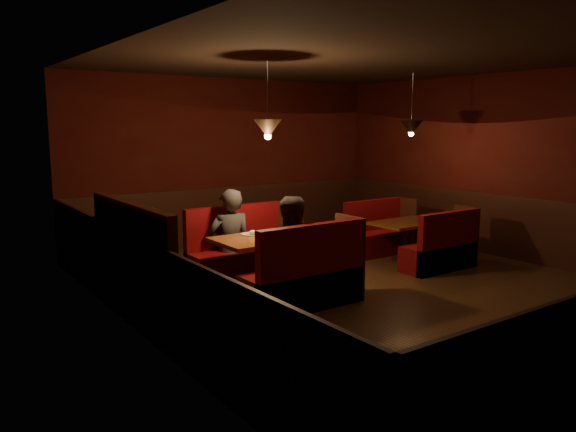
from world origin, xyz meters
TOP-DOWN VIEW (x-y plane):
  - room at (-0.28, 0.05)m, footprint 6.02×7.02m
  - main_table at (-1.14, 0.47)m, footprint 1.34×0.81m
  - main_bench_far at (-1.12, 1.23)m, footprint 1.47×0.53m
  - main_bench_near at (-1.12, -0.29)m, footprint 1.47×0.53m
  - second_table at (1.50, 0.61)m, footprint 1.11×0.71m
  - second_bench_far at (1.53, 1.27)m, footprint 1.23×0.46m
  - second_bench_near at (1.53, -0.05)m, footprint 1.23×0.46m
  - diner_a at (-1.32, 1.14)m, footprint 0.65×0.49m
  - diner_b at (-1.12, -0.08)m, footprint 0.94×0.83m

SIDE VIEW (x-z plane):
  - second_bench_far at x=1.53m, z-range -0.16..0.72m
  - second_bench_near at x=1.53m, z-range -0.16..0.72m
  - main_bench_far at x=-1.12m, z-range -0.18..0.82m
  - main_bench_near at x=-1.12m, z-range -0.18..0.82m
  - second_table at x=1.50m, z-range 0.15..0.78m
  - main_table at x=-1.14m, z-range 0.08..1.02m
  - diner_a at x=-1.32m, z-range 0.00..1.62m
  - diner_b at x=-1.12m, z-range 0.00..1.63m
  - room at x=-0.28m, z-range -0.41..2.51m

